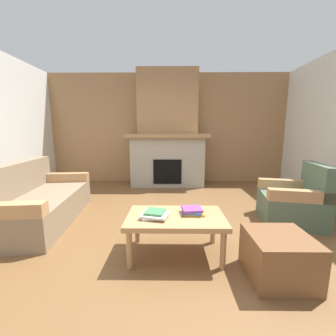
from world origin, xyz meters
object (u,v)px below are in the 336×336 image
object	(u,v)px
armchair	(294,202)
ottoman	(278,257)
couch	(39,202)
coffee_table	(176,220)
fireplace	(168,137)

from	to	relation	value
armchair	ottoman	size ratio (longest dim) A/B	1.73
ottoman	couch	bearing A→B (deg)	157.46
couch	coffee_table	bearing A→B (deg)	-22.85
fireplace	armchair	xyz separation A→B (m)	(1.83, -2.24, -0.87)
fireplace	armchair	bearing A→B (deg)	-50.70
armchair	coffee_table	bearing A→B (deg)	-153.62
fireplace	armchair	size ratio (longest dim) A/B	3.01
couch	ottoman	distance (m)	3.07
armchair	ottoman	bearing A→B (deg)	-123.95
armchair	ottoman	distance (m)	1.46
armchair	couch	bearing A→B (deg)	-179.54
fireplace	coffee_table	world-z (taller)	fireplace
couch	ottoman	size ratio (longest dim) A/B	3.61
fireplace	ottoman	xyz separation A→B (m)	(1.02, -3.44, -0.96)
couch	armchair	xyz separation A→B (m)	(3.64, 0.03, 0.01)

